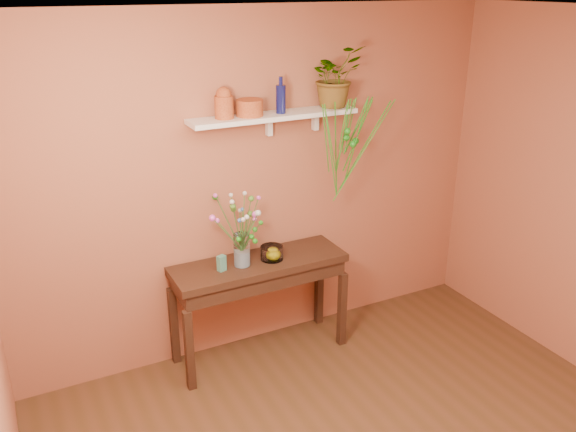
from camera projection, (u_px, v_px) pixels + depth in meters
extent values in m
plane|color=silver|center=(453.00, 18.00, 2.54)|extent=(4.00, 4.00, 0.00)
cube|color=#9D583D|center=(262.00, 185.00, 4.70)|extent=(4.00, 0.04, 2.70)
cube|color=#371D13|center=(259.00, 264.00, 4.64)|extent=(1.37, 0.44, 0.06)
cube|color=#371D13|center=(259.00, 274.00, 4.67)|extent=(1.31, 0.40, 0.12)
cube|color=#371D13|center=(189.00, 351.00, 4.38)|extent=(0.06, 0.06, 0.65)
cube|color=#371D13|center=(342.00, 309.00, 4.93)|extent=(0.06, 0.06, 0.65)
cube|color=#371D13|center=(174.00, 326.00, 4.69)|extent=(0.06, 0.06, 0.65)
cube|color=#371D13|center=(319.00, 289.00, 5.25)|extent=(0.06, 0.06, 0.65)
cube|color=white|center=(274.00, 116.00, 4.40)|extent=(1.30, 0.24, 0.04)
cube|color=white|center=(269.00, 126.00, 4.51)|extent=(0.04, 0.05, 0.15)
cube|color=white|center=(315.00, 120.00, 4.68)|extent=(0.04, 0.05, 0.15)
cylinder|color=#B25C2B|center=(224.00, 107.00, 4.21)|extent=(0.16, 0.16, 0.16)
sphere|color=#B25C2B|center=(224.00, 94.00, 4.17)|extent=(0.11, 0.11, 0.11)
cylinder|color=#B25C2B|center=(250.00, 108.00, 4.30)|extent=(0.20, 0.20, 0.12)
cylinder|color=#0E1147|center=(281.00, 99.00, 4.37)|extent=(0.09, 0.09, 0.20)
cylinder|color=#0E1147|center=(281.00, 81.00, 4.32)|extent=(0.03, 0.03, 0.06)
imported|color=#217A17|center=(335.00, 76.00, 4.55)|extent=(0.47, 0.42, 0.46)
cylinder|color=#217A17|center=(357.00, 137.00, 4.61)|extent=(0.15, 0.17, 0.58)
cylinder|color=#369026|center=(330.00, 139.00, 4.51)|extent=(0.19, 0.13, 0.57)
cylinder|color=#369026|center=(343.00, 137.00, 4.64)|extent=(0.08, 0.07, 0.60)
cylinder|color=#217A17|center=(364.00, 147.00, 4.64)|extent=(0.24, 0.31, 0.75)
cylinder|color=#369026|center=(343.00, 127.00, 4.52)|extent=(0.05, 0.17, 0.40)
cylinder|color=#369026|center=(331.00, 153.00, 4.52)|extent=(0.25, 0.20, 0.78)
cylinder|color=#217A17|center=(355.00, 143.00, 4.63)|extent=(0.11, 0.15, 0.69)
cylinder|color=#369026|center=(350.00, 127.00, 4.65)|extent=(0.06, 0.08, 0.46)
cylinder|color=#369026|center=(345.00, 134.00, 4.62)|extent=(0.08, 0.13, 0.56)
cylinder|color=#217A17|center=(336.00, 150.00, 4.62)|extent=(0.13, 0.15, 0.78)
cylinder|color=#369026|center=(326.00, 140.00, 4.53)|extent=(0.20, 0.20, 0.59)
cylinder|color=#369026|center=(357.00, 125.00, 4.67)|extent=(0.17, 0.05, 0.44)
cylinder|color=#217A17|center=(358.00, 126.00, 4.65)|extent=(0.22, 0.07, 0.44)
cylinder|color=#369026|center=(345.00, 127.00, 4.61)|extent=(0.03, 0.10, 0.44)
cylinder|color=#369026|center=(363.00, 152.00, 4.65)|extent=(0.40, 0.22, 0.82)
sphere|color=#217A17|center=(353.00, 144.00, 4.63)|extent=(0.06, 0.06, 0.06)
sphere|color=#217A17|center=(347.00, 131.00, 4.55)|extent=(0.06, 0.06, 0.06)
sphere|color=#217A17|center=(355.00, 141.00, 4.66)|extent=(0.06, 0.06, 0.06)
sphere|color=#217A17|center=(346.00, 138.00, 4.62)|extent=(0.06, 0.06, 0.06)
cylinder|color=white|center=(242.00, 250.00, 4.51)|extent=(0.12, 0.12, 0.26)
cylinder|color=silver|center=(242.00, 258.00, 4.53)|extent=(0.11, 0.11, 0.12)
cylinder|color=#386B28|center=(244.00, 234.00, 4.39)|extent=(0.02, 0.14, 0.32)
sphere|color=silver|center=(247.00, 217.00, 4.27)|extent=(0.04, 0.04, 0.04)
cylinder|color=#386B28|center=(246.00, 225.00, 4.40)|extent=(0.06, 0.09, 0.43)
sphere|color=#53802B|center=(251.00, 199.00, 4.30)|extent=(0.04, 0.04, 0.04)
cylinder|color=#386B28|center=(251.00, 236.00, 4.43)|extent=(0.10, 0.14, 0.25)
sphere|color=#217A17|center=(261.00, 223.00, 4.35)|extent=(0.03, 0.03, 0.03)
cylinder|color=#386B28|center=(250.00, 232.00, 4.44)|extent=(0.11, 0.08, 0.31)
sphere|color=silver|center=(258.00, 213.00, 4.38)|extent=(0.05, 0.05, 0.05)
cylinder|color=#386B28|center=(248.00, 235.00, 4.47)|extent=(0.10, 0.04, 0.25)
sphere|color=#E351CE|center=(255.00, 219.00, 4.43)|extent=(0.03, 0.03, 0.03)
cylinder|color=#386B28|center=(248.00, 232.00, 4.46)|extent=(0.11, 0.04, 0.28)
sphere|color=#E351CE|center=(255.00, 215.00, 4.42)|extent=(0.05, 0.05, 0.05)
cylinder|color=#386B28|center=(250.00, 224.00, 4.48)|extent=(0.17, 0.04, 0.38)
sphere|color=#E351CE|center=(259.00, 198.00, 4.46)|extent=(0.03, 0.03, 0.03)
cylinder|color=#386B28|center=(246.00, 232.00, 4.51)|extent=(0.11, 0.06, 0.26)
sphere|color=#53802B|center=(250.00, 214.00, 4.50)|extent=(0.05, 0.05, 0.05)
cylinder|color=#386B28|center=(243.00, 222.00, 4.49)|extent=(0.08, 0.10, 0.41)
sphere|color=silver|center=(245.00, 193.00, 4.47)|extent=(0.03, 0.03, 0.03)
cylinder|color=#386B28|center=(242.00, 229.00, 4.51)|extent=(0.06, 0.10, 0.29)
sphere|color=#3F67B6|center=(242.00, 209.00, 4.51)|extent=(0.03, 0.03, 0.03)
cylinder|color=#386B28|center=(241.00, 230.00, 4.54)|extent=(0.06, 0.16, 0.26)
sphere|color=silver|center=(240.00, 210.00, 4.57)|extent=(0.03, 0.03, 0.03)
cylinder|color=#386B28|center=(238.00, 229.00, 4.50)|extent=(0.02, 0.12, 0.29)
sphere|color=#53802B|center=(233.00, 209.00, 4.49)|extent=(0.05, 0.05, 0.05)
cylinder|color=#386B28|center=(228.00, 223.00, 4.51)|extent=(0.10, 0.24, 0.37)
sphere|color=#217A17|center=(215.00, 197.00, 4.52)|extent=(0.04, 0.04, 0.04)
cylinder|color=#386B28|center=(236.00, 223.00, 4.45)|extent=(0.05, 0.07, 0.43)
sphere|color=silver|center=(231.00, 195.00, 4.38)|extent=(0.03, 0.03, 0.03)
cylinder|color=#386B28|center=(229.00, 223.00, 4.45)|extent=(0.15, 0.13, 0.42)
sphere|color=#E351CE|center=(215.00, 196.00, 4.40)|extent=(0.03, 0.03, 0.03)
cylinder|color=#386B28|center=(230.00, 235.00, 4.46)|extent=(0.16, 0.08, 0.25)
sphere|color=#E351CE|center=(217.00, 221.00, 4.41)|extent=(0.04, 0.04, 0.04)
cylinder|color=#386B28|center=(227.00, 234.00, 4.42)|extent=(0.22, 0.03, 0.29)
sphere|color=#E351CE|center=(212.00, 218.00, 4.33)|extent=(0.05, 0.05, 0.05)
cylinder|color=#386B28|center=(237.00, 228.00, 4.40)|extent=(0.09, 0.05, 0.38)
sphere|color=#53802B|center=(233.00, 206.00, 4.30)|extent=(0.05, 0.05, 0.05)
cylinder|color=#386B28|center=(237.00, 226.00, 4.39)|extent=(0.09, 0.07, 0.42)
sphere|color=silver|center=(232.00, 202.00, 4.27)|extent=(0.04, 0.04, 0.04)
cylinder|color=#386B28|center=(241.00, 235.00, 4.42)|extent=(0.04, 0.07, 0.27)
sphere|color=#3F67B6|center=(240.00, 220.00, 4.34)|extent=(0.03, 0.03, 0.03)
cylinder|color=#386B28|center=(243.00, 235.00, 4.41)|extent=(0.03, 0.11, 0.29)
sphere|color=silver|center=(243.00, 220.00, 4.31)|extent=(0.04, 0.04, 0.04)
sphere|color=#217A17|center=(239.00, 239.00, 4.38)|extent=(0.04, 0.04, 0.04)
sphere|color=#217A17|center=(255.00, 230.00, 4.45)|extent=(0.04, 0.04, 0.04)
sphere|color=#217A17|center=(255.00, 241.00, 4.44)|extent=(0.04, 0.04, 0.04)
sphere|color=#217A17|center=(247.00, 239.00, 4.58)|extent=(0.04, 0.04, 0.04)
sphere|color=#217A17|center=(241.00, 233.00, 4.59)|extent=(0.04, 0.04, 0.04)
sphere|color=#217A17|center=(252.00, 237.00, 4.44)|extent=(0.04, 0.04, 0.04)
cylinder|color=white|center=(272.00, 253.00, 4.64)|extent=(0.18, 0.18, 0.11)
cylinder|color=white|center=(272.00, 258.00, 4.65)|extent=(0.17, 0.17, 0.01)
sphere|color=yellow|center=(273.00, 254.00, 4.63)|extent=(0.08, 0.08, 0.08)
cube|color=#356D84|center=(222.00, 263.00, 4.45)|extent=(0.07, 0.06, 0.12)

